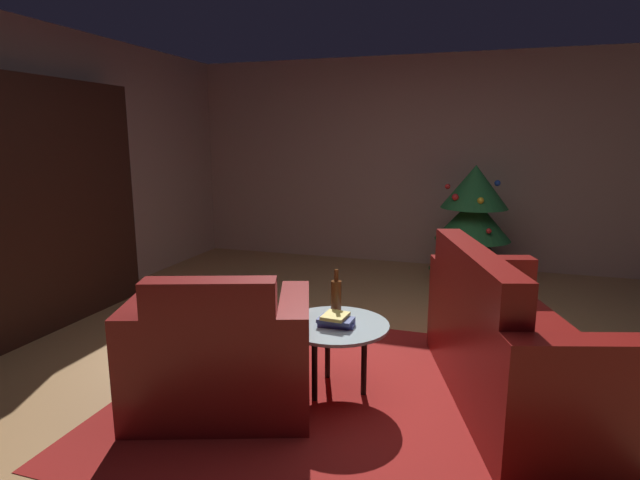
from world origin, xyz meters
TOP-DOWN VIEW (x-y plane):
  - ground_plane at (0.00, 0.00)m, footprint 7.82×7.82m
  - wall_back at (0.00, 3.29)m, footprint 6.31×0.06m
  - wall_left at (-3.12, 0.00)m, footprint 0.06×6.64m
  - area_rug at (-0.14, -0.31)m, footprint 2.74×2.39m
  - bookshelf_unit at (-2.89, 0.19)m, footprint 0.33×2.00m
  - armchair_red at (-0.84, -0.66)m, footprint 1.20×1.00m
  - couch_red at (0.77, -0.05)m, footprint 1.20×1.84m
  - coffee_table at (-0.26, -0.25)m, footprint 0.66×0.66m
  - book_stack_on_table at (-0.25, -0.29)m, footprint 0.22×0.18m
  - bottle_on_table at (-0.31, -0.08)m, footprint 0.07×0.07m
  - decorated_tree at (0.48, 2.51)m, footprint 0.89×0.89m

SIDE VIEW (x-z plane):
  - ground_plane at x=0.00m, z-range 0.00..0.00m
  - area_rug at x=-0.14m, z-range 0.00..0.01m
  - armchair_red at x=-0.84m, z-range -0.11..0.75m
  - couch_red at x=0.77m, z-range -0.15..0.79m
  - coffee_table at x=-0.26m, z-range 0.18..0.62m
  - book_stack_on_table at x=-0.25m, z-range 0.45..0.52m
  - bottle_on_table at x=-0.31m, z-range 0.42..0.71m
  - decorated_tree at x=0.48m, z-range 0.02..1.31m
  - bookshelf_unit at x=-2.89m, z-range -0.05..2.00m
  - wall_back at x=0.00m, z-range 0.00..2.55m
  - wall_left at x=-3.12m, z-range 0.00..2.55m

